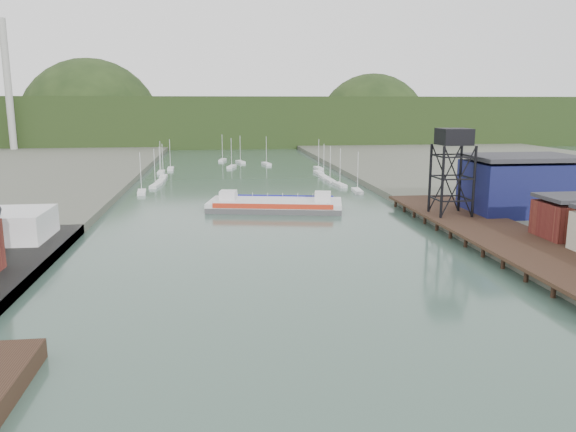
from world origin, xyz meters
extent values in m
plane|color=#2E483E|center=(0.00, 0.00, 0.00)|extent=(600.00, 600.00, 0.00)
cube|color=black|center=(37.00, 45.00, 1.90)|extent=(14.00, 70.00, 0.50)
cylinder|color=black|center=(31.00, 45.00, 0.80)|extent=(0.60, 0.60, 2.20)
cylinder|color=black|center=(43.00, 45.00, 0.80)|extent=(0.60, 0.60, 2.20)
cylinder|color=black|center=(32.00, 55.00, 8.65)|extent=(0.50, 0.50, 13.00)
cylinder|color=black|center=(38.00, 55.00, 8.65)|extent=(0.50, 0.50, 13.00)
cylinder|color=black|center=(32.00, 61.00, 8.65)|extent=(0.50, 0.50, 13.00)
cylinder|color=black|center=(38.00, 61.00, 8.65)|extent=(0.50, 0.50, 13.00)
cube|color=black|center=(35.00, 58.00, 16.65)|extent=(5.50, 5.50, 3.00)
cube|color=#0C1237|center=(50.00, 60.00, 6.60)|extent=(20.00, 14.00, 10.00)
cube|color=#2D2D33|center=(50.00, 60.00, 12.50)|extent=(20.50, 14.50, 0.80)
cube|color=#4E1716|center=(46.00, 38.00, 4.60)|extent=(9.00, 8.00, 6.00)
cube|color=silver|center=(-27.54, 103.89, 0.35)|extent=(2.67, 7.65, 0.90)
cube|color=silver|center=(-25.28, 115.30, 0.35)|extent=(2.81, 7.67, 0.90)
cube|color=silver|center=(-24.71, 124.17, 0.35)|extent=(2.35, 7.59, 0.90)
cube|color=silver|center=(-24.81, 134.09, 0.35)|extent=(2.01, 7.50, 0.90)
cube|color=silver|center=(-26.64, 146.33, 0.35)|extent=(2.00, 7.50, 0.90)
cube|color=silver|center=(-24.32, 156.17, 0.35)|extent=(2.16, 7.54, 0.90)
cube|color=silver|center=(27.56, 99.03, 0.35)|extent=(2.53, 7.62, 0.90)
cube|color=silver|center=(25.46, 110.51, 0.35)|extent=(2.76, 7.67, 0.90)
cube|color=silver|center=(24.46, 119.29, 0.35)|extent=(2.22, 7.56, 0.90)
cube|color=silver|center=(24.27, 128.28, 0.35)|extent=(2.18, 7.54, 0.90)
cube|color=silver|center=(24.67, 139.38, 0.35)|extent=(2.46, 7.61, 0.90)
cube|color=silver|center=(26.78, 150.99, 0.35)|extent=(2.48, 7.61, 0.90)
cube|color=silver|center=(-3.16, 160.00, 0.35)|extent=(3.78, 7.76, 0.90)
cube|color=silver|center=(10.04, 168.00, 0.35)|extent=(3.31, 7.74, 0.90)
cube|color=silver|center=(0.66, 176.00, 0.35)|extent=(3.76, 7.76, 0.90)
cube|color=silver|center=(-6.11, 184.00, 0.35)|extent=(3.40, 7.74, 0.90)
cylinder|color=#A8A8A2|center=(-102.00, 235.00, 30.00)|extent=(3.20, 3.20, 60.00)
cube|color=black|center=(0.00, 300.00, 12.00)|extent=(500.00, 120.00, 28.00)
sphere|color=black|center=(-80.00, 300.00, 8.00)|extent=(80.00, 80.00, 80.00)
sphere|color=black|center=(90.00, 310.00, 6.00)|extent=(70.00, 70.00, 70.00)
cube|color=#48474A|center=(3.99, 77.66, 0.57)|extent=(30.17, 16.87, 1.14)
cube|color=silver|center=(3.99, 77.66, 1.59)|extent=(30.17, 16.87, 0.91)
cube|color=red|center=(2.83, 72.03, 1.82)|extent=(24.57, 5.19, 1.02)
cube|color=navy|center=(5.14, 83.29, 1.82)|extent=(24.57, 5.19, 1.02)
cube|color=silver|center=(-6.05, 79.72, 2.96)|extent=(4.03, 4.03, 2.28)
cube|color=silver|center=(14.03, 75.60, 2.96)|extent=(4.03, 4.03, 2.28)
camera|label=1|loc=(-8.22, -40.95, 22.67)|focal=35.00mm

